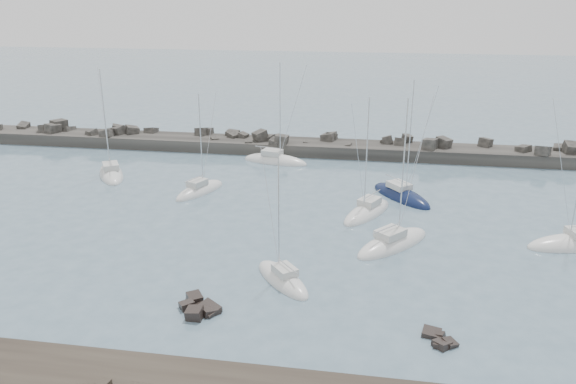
# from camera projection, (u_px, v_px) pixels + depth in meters

# --- Properties ---
(ground) EXTENTS (400.00, 400.00, 0.00)m
(ground) POSITION_uv_depth(u_px,v_px,m) (270.00, 260.00, 52.79)
(ground) COLOR slate
(ground) RESTS_ON ground
(rock_cluster_near) EXTENTS (3.76, 4.07, 1.77)m
(rock_cluster_near) POSITION_uv_depth(u_px,v_px,m) (202.00, 310.00, 44.32)
(rock_cluster_near) COLOR black
(rock_cluster_near) RESTS_ON ground
(rock_cluster_far) EXTENTS (2.69, 3.04, 1.11)m
(rock_cluster_far) POSITION_uv_depth(u_px,v_px,m) (437.00, 340.00, 40.63)
(rock_cluster_far) COLOR black
(rock_cluster_far) RESTS_ON ground
(breakwater) EXTENTS (115.00, 7.09, 4.99)m
(breakwater) POSITION_uv_depth(u_px,v_px,m) (268.00, 149.00, 89.24)
(breakwater) COLOR #2C2A27
(breakwater) RESTS_ON ground
(sailboat_1) EXTENTS (7.70, 10.00, 15.56)m
(sailboat_1) POSITION_uv_depth(u_px,v_px,m) (111.00, 174.00, 77.32)
(sailboat_1) COLOR silver
(sailboat_1) RESTS_ON ground
(sailboat_2) EXTENTS (5.69, 8.75, 13.41)m
(sailboat_2) POSITION_uv_depth(u_px,v_px,m) (200.00, 191.00, 70.77)
(sailboat_2) COLOR silver
(sailboat_2) RESTS_ON ground
(sailboat_3) EXTENTS (10.46, 5.20, 15.80)m
(sailboat_3) POSITION_uv_depth(u_px,v_px,m) (275.00, 161.00, 83.34)
(sailboat_3) COLOR silver
(sailboat_3) RESTS_ON ground
(sailboat_4) EXTENTS (6.79, 7.53, 12.37)m
(sailboat_4) POSITION_uv_depth(u_px,v_px,m) (283.00, 280.00, 48.87)
(sailboat_4) COLOR silver
(sailboat_4) RESTS_ON ground
(sailboat_5) EXTENTS (6.72, 9.46, 14.55)m
(sailboat_5) POSITION_uv_depth(u_px,v_px,m) (367.00, 213.00, 63.78)
(sailboat_5) COLOR silver
(sailboat_5) RESTS_ON ground
(sailboat_6) EXTENTS (8.79, 9.69, 15.79)m
(sailboat_6) POSITION_uv_depth(u_px,v_px,m) (393.00, 244.00, 55.83)
(sailboat_6) COLOR silver
(sailboat_6) RESTS_ON ground
(sailboat_7) EXTENTS (8.59, 9.71, 15.63)m
(sailboat_7) POSITION_uv_depth(u_px,v_px,m) (401.00, 196.00, 68.99)
(sailboat_7) COLOR #0D1839
(sailboat_7) RESTS_ON ground
(sailboat_9) EXTENTS (10.82, 6.08, 16.21)m
(sailboat_9) POSITION_uv_depth(u_px,v_px,m) (576.00, 245.00, 55.72)
(sailboat_9) COLOR silver
(sailboat_9) RESTS_ON ground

